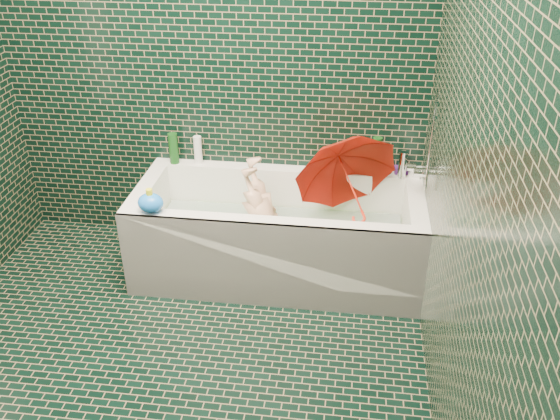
# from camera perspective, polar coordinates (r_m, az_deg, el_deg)

# --- Properties ---
(floor) EXTENTS (2.80, 2.80, 0.00)m
(floor) POSITION_cam_1_polar(r_m,az_deg,el_deg) (3.08, -11.48, -16.02)
(floor) COLOR black
(floor) RESTS_ON ground
(wall_back) EXTENTS (2.80, 0.00, 2.80)m
(wall_back) POSITION_cam_1_polar(r_m,az_deg,el_deg) (3.63, -6.70, 14.79)
(wall_back) COLOR black
(wall_back) RESTS_ON floor
(wall_right) EXTENTS (0.00, 2.80, 2.80)m
(wall_right) POSITION_cam_1_polar(r_m,az_deg,el_deg) (2.25, 18.18, 3.86)
(wall_right) COLOR black
(wall_right) RESTS_ON floor
(bathtub) EXTENTS (1.70, 0.75, 0.55)m
(bathtub) POSITION_cam_1_polar(r_m,az_deg,el_deg) (3.62, -0.21, -3.13)
(bathtub) COLOR white
(bathtub) RESTS_ON floor
(bath_mat) EXTENTS (1.35, 0.47, 0.01)m
(bath_mat) POSITION_cam_1_polar(r_m,az_deg,el_deg) (3.66, -0.17, -3.71)
(bath_mat) COLOR #49D62A
(bath_mat) RESTS_ON bathtub
(water) EXTENTS (1.48, 0.53, 0.00)m
(water) POSITION_cam_1_polar(r_m,az_deg,el_deg) (3.58, -0.18, -1.79)
(water) COLOR silver
(water) RESTS_ON bathtub
(faucet) EXTENTS (0.18, 0.19, 0.55)m
(faucet) POSITION_cam_1_polar(r_m,az_deg,el_deg) (3.35, 13.75, 4.13)
(faucet) COLOR silver
(faucet) RESTS_ON wall_right
(child) EXTENTS (0.87, 0.36, 0.38)m
(child) POSITION_cam_1_polar(r_m,az_deg,el_deg) (3.59, -1.28, -1.51)
(child) COLOR #DDAB8A
(child) RESTS_ON bathtub
(umbrella) EXTENTS (0.84, 0.90, 0.87)m
(umbrella) POSITION_cam_1_polar(r_m,az_deg,el_deg) (3.44, 6.87, 2.31)
(umbrella) COLOR red
(umbrella) RESTS_ON bathtub
(soap_bottle_a) EXTENTS (0.12, 0.13, 0.25)m
(soap_bottle_a) POSITION_cam_1_polar(r_m,az_deg,el_deg) (3.71, 12.77, 3.01)
(soap_bottle_a) COLOR white
(soap_bottle_a) RESTS_ON bathtub
(soap_bottle_b) EXTENTS (0.09, 0.09, 0.18)m
(soap_bottle_b) POSITION_cam_1_polar(r_m,az_deg,el_deg) (3.74, 11.61, 3.32)
(soap_bottle_b) COLOR #512078
(soap_bottle_b) RESTS_ON bathtub
(soap_bottle_c) EXTENTS (0.14, 0.14, 0.17)m
(soap_bottle_c) POSITION_cam_1_polar(r_m,az_deg,el_deg) (3.71, 9.86, 3.32)
(soap_bottle_c) COLOR #134315
(soap_bottle_c) RESTS_ON bathtub
(bottle_right_tall) EXTENTS (0.06, 0.06, 0.25)m
(bottle_right_tall) POSITION_cam_1_polar(r_m,az_deg,el_deg) (3.66, 9.26, 5.11)
(bottle_right_tall) COLOR #134315
(bottle_right_tall) RESTS_ON bathtub
(bottle_right_pump) EXTENTS (0.07, 0.07, 0.17)m
(bottle_right_pump) POSITION_cam_1_polar(r_m,az_deg,el_deg) (3.67, 11.71, 4.31)
(bottle_right_pump) COLOR silver
(bottle_right_pump) RESTS_ON bathtub
(bottle_left_tall) EXTENTS (0.07, 0.07, 0.20)m
(bottle_left_tall) POSITION_cam_1_polar(r_m,az_deg,el_deg) (3.84, -10.20, 5.85)
(bottle_left_tall) COLOR #134315
(bottle_left_tall) RESTS_ON bathtub
(bottle_left_short) EXTENTS (0.07, 0.07, 0.18)m
(bottle_left_short) POSITION_cam_1_polar(r_m,az_deg,el_deg) (3.82, -7.90, 5.77)
(bottle_left_short) COLOR white
(bottle_left_short) RESTS_ON bathtub
(rubber_duck) EXTENTS (0.12, 0.09, 0.09)m
(rubber_duck) POSITION_cam_1_polar(r_m,az_deg,el_deg) (3.71, 7.39, 4.19)
(rubber_duck) COLOR yellow
(rubber_duck) RESTS_ON bathtub
(bath_toy) EXTENTS (0.17, 0.16, 0.14)m
(bath_toy) POSITION_cam_1_polar(r_m,az_deg,el_deg) (3.30, -12.36, 0.70)
(bath_toy) COLOR #1B76F7
(bath_toy) RESTS_ON bathtub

